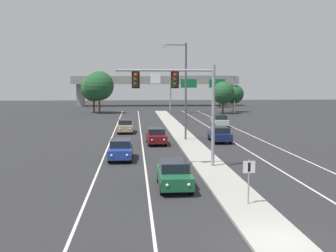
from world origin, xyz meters
TOP-DOWN VIEW (x-y plane):
  - ground_plane at (0.00, 0.00)m, footprint 260.00×260.00m
  - median_island at (0.00, 18.00)m, footprint 2.40×110.00m
  - lane_stripe_oncoming_center at (-4.70, 25.00)m, footprint 0.14×100.00m
  - lane_stripe_receding_center at (4.70, 25.00)m, footprint 0.14×100.00m
  - edge_stripe_left at (-8.00, 25.00)m, footprint 0.14×100.00m
  - edge_stripe_right at (8.00, 25.00)m, footprint 0.14×100.00m
  - overhead_signal_mast at (-2.07, 14.47)m, footprint 6.97×0.44m
  - median_sign_post at (0.13, 4.90)m, footprint 0.60×0.10m
  - street_lamp_median at (-0.34, 28.57)m, footprint 2.58×0.28m
  - car_oncoming_green at (-3.17, 8.93)m, footprint 1.82×4.47m
  - car_oncoming_blue at (-6.56, 18.33)m, footprint 1.88×4.49m
  - car_oncoming_darkred at (-3.30, 26.49)m, footprint 1.91×4.51m
  - car_oncoming_tan at (-6.56, 36.20)m, footprint 1.85×4.48m
  - car_receding_navy at (3.27, 27.36)m, footprint 1.84×4.48m
  - car_receding_silver at (6.33, 42.34)m, footprint 1.90×4.50m
  - highway_sign_gantry at (8.20, 68.73)m, footprint 13.28×0.42m
  - overpass_bridge at (0.00, 94.14)m, footprint 42.40×6.40m
  - tree_far_right_c at (15.33, 86.52)m, footprint 4.07×4.07m
  - tree_far_right_b at (11.69, 65.64)m, footprint 4.34×4.34m
  - tree_far_left_a at (-13.61, 70.61)m, footprint 5.18×5.18m
  - tree_far_right_a at (14.91, 70.10)m, footprint 3.94×3.94m
  - tree_far_left_c at (-12.33, 68.64)m, footprint 5.75×5.75m

SIDE VIEW (x-z plane):
  - ground_plane at x=0.00m, z-range 0.00..0.00m
  - lane_stripe_oncoming_center at x=-4.70m, z-range 0.00..0.01m
  - lane_stripe_receding_center at x=4.70m, z-range 0.00..0.01m
  - edge_stripe_left at x=-8.00m, z-range 0.00..0.01m
  - edge_stripe_right at x=8.00m, z-range 0.00..0.01m
  - median_island at x=0.00m, z-range 0.00..0.15m
  - car_oncoming_green at x=-3.17m, z-range 0.03..1.61m
  - car_oncoming_blue at x=-6.56m, z-range 0.03..1.61m
  - car_oncoming_darkred at x=-3.30m, z-range 0.03..1.61m
  - car_oncoming_tan at x=-6.56m, z-range 0.03..1.61m
  - car_receding_navy at x=3.27m, z-range 0.03..1.61m
  - car_receding_silver at x=6.33m, z-range 0.03..1.61m
  - median_sign_post at x=0.13m, z-range 0.49..2.69m
  - tree_far_right_a at x=14.91m, z-range 0.87..6.56m
  - tree_far_right_c at x=15.33m, z-range 0.90..6.78m
  - tree_far_right_b at x=11.69m, z-range 0.96..7.24m
  - tree_far_left_a at x=-13.61m, z-range 1.15..8.64m
  - overhead_signal_mast at x=-2.07m, z-range 1.72..8.92m
  - tree_far_left_c at x=-12.33m, z-range 1.28..9.59m
  - overpass_bridge at x=0.00m, z-range 1.96..9.61m
  - street_lamp_median at x=-0.34m, z-range 0.79..10.79m
  - highway_sign_gantry at x=8.20m, z-range 2.41..9.91m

